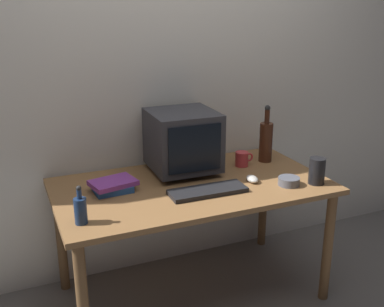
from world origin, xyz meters
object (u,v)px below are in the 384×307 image
keyboard (208,191)px  cd_spindle (289,181)px  metal_canister (317,171)px  crt_monitor (183,141)px  computer_mouse (252,179)px  bottle_tall (266,140)px  bottle_short (80,210)px  mug (242,159)px  book_stack (113,186)px

keyboard → cd_spindle: (0.46, -0.08, 0.01)m
cd_spindle → metal_canister: (0.15, -0.04, 0.05)m
crt_monitor → computer_mouse: bearing=-45.8°
crt_monitor → computer_mouse: size_ratio=3.95×
keyboard → bottle_tall: bottle_tall is taller
cd_spindle → metal_canister: 0.17m
bottle_short → computer_mouse: bearing=7.9°
crt_monitor → metal_canister: bearing=-37.2°
crt_monitor → bottle_tall: bearing=-2.8°
crt_monitor → mug: (0.38, -0.05, -0.15)m
book_stack → cd_spindle: bearing=-17.9°
crt_monitor → keyboard: 0.40m
book_stack → bottle_tall: bearing=5.8°
bottle_short → mug: size_ratio=1.57×
crt_monitor → keyboard: (0.00, -0.35, -0.18)m
keyboard → mug: size_ratio=3.50×
bottle_tall → mug: bottle_tall is taller
bottle_tall → cd_spindle: size_ratio=3.04×
bottle_short → metal_canister: bearing=-1.1°
computer_mouse → bottle_tall: (0.26, 0.28, 0.12)m
cd_spindle → bottle_tall: bearing=77.1°
cd_spindle → book_stack: bearing=162.1°
keyboard → bottle_tall: size_ratio=1.15×
book_stack → mug: 0.84m
bottle_tall → book_stack: 1.03m
computer_mouse → metal_canister: (0.32, -0.16, 0.06)m
crt_monitor → book_stack: 0.50m
crt_monitor → book_stack: bearing=-164.2°
book_stack → cd_spindle: size_ratio=2.19×
crt_monitor → computer_mouse: crt_monitor is taller
metal_canister → computer_mouse: bearing=153.2°
bottle_tall → mug: (-0.18, -0.02, -0.09)m
crt_monitor → bottle_tall: crt_monitor is taller
computer_mouse → cd_spindle: size_ratio=0.83×
crt_monitor → mug: crt_monitor is taller
mug → keyboard: bearing=-141.1°
keyboard → metal_canister: 0.63m
bottle_tall → metal_canister: size_ratio=2.43×
keyboard → computer_mouse: 0.30m
bottle_tall → mug: bearing=-173.3°
computer_mouse → bottle_tall: bearing=54.0°
computer_mouse → bottle_short: bottle_short is taller
cd_spindle → mug: bearing=102.9°
crt_monitor → computer_mouse: 0.46m
keyboard → metal_canister: metal_canister is taller
crt_monitor → computer_mouse: (0.30, -0.31, -0.17)m
mug → bottle_tall: bearing=6.7°
crt_monitor → keyboard: bearing=-89.9°
computer_mouse → mug: (0.08, 0.26, 0.03)m
book_stack → mug: bearing=5.6°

